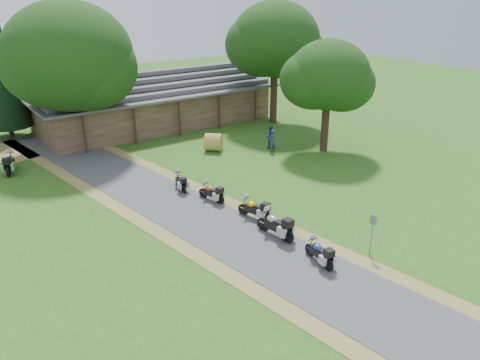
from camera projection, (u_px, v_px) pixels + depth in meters
ground at (271, 256)px, 21.71m from camera, size 120.00×120.00×0.00m
driveway at (215, 226)px, 24.45m from camera, size 51.95×51.95×0.00m
lodge at (154, 97)px, 42.06m from camera, size 21.40×9.40×4.90m
motorcycle_row_a at (319, 251)px, 20.93m from camera, size 0.81×1.81×1.19m
motorcycle_row_b at (275, 224)px, 23.15m from camera, size 0.92×2.16×1.44m
motorcycle_row_c at (254, 208)px, 24.99m from camera, size 1.08×1.97×1.28m
motorcycle_row_d at (211, 192)px, 27.14m from camera, size 0.95×1.78×1.16m
motorcycle_row_e at (180, 181)px, 28.72m from camera, size 0.87×1.75×1.14m
motorcycle_carport_b at (10, 162)px, 31.37m from camera, size 1.39×2.23×1.45m
person_a at (272, 139)px, 35.29m from camera, size 0.68×0.58×2.02m
person_b at (270, 135)px, 36.05m from camera, size 0.74×0.69×2.10m
hay_bale at (214, 142)px, 35.59m from camera, size 1.83×1.83×1.35m
sign_post at (372, 235)px, 21.47m from camera, size 0.37×0.06×2.04m
oak_lodge_left at (71, 75)px, 34.09m from camera, size 9.26×9.26×11.30m
oak_lodge_right at (275, 56)px, 41.20m from camera, size 7.70×7.70×12.03m
oak_driveway at (328, 90)px, 34.18m from camera, size 5.98×5.98×9.27m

